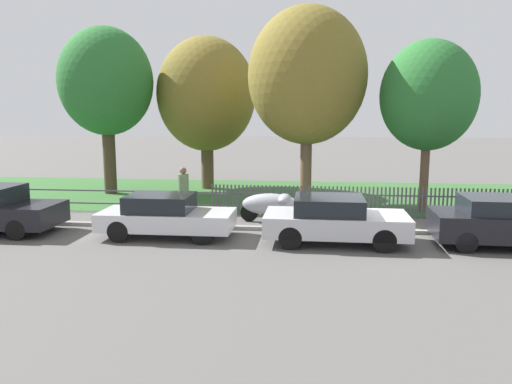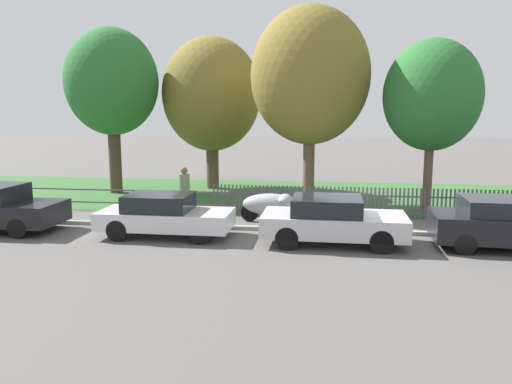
% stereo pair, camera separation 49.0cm
% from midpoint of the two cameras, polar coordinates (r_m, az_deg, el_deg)
% --- Properties ---
extents(ground_plane, '(120.00, 120.00, 0.00)m').
position_cam_midpoint_polar(ground_plane, '(15.75, 14.29, -4.74)').
color(ground_plane, '#565451').
extents(kerb_stone, '(40.33, 0.20, 0.12)m').
position_cam_midpoint_polar(kerb_stone, '(15.84, 14.26, -4.45)').
color(kerb_stone, gray).
rests_on(kerb_stone, ground).
extents(grass_strip, '(40.33, 9.04, 0.01)m').
position_cam_midpoint_polar(grass_strip, '(22.52, 12.37, -0.52)').
color(grass_strip, '#33602D').
rests_on(grass_strip, ground).
extents(park_fence, '(40.33, 0.05, 1.10)m').
position_cam_midpoint_polar(park_fence, '(18.01, 13.52, -1.20)').
color(park_fence, '#4C4C51').
rests_on(park_fence, ground).
extents(parked_car_black_saloon, '(3.95, 1.70, 1.28)m').
position_cam_midpoint_polar(parked_car_black_saloon, '(15.15, -9.54, -2.58)').
color(parked_car_black_saloon, silver).
rests_on(parked_car_black_saloon, ground).
extents(parked_car_navy_estate, '(4.05, 1.93, 1.33)m').
position_cam_midpoint_polar(parked_car_navy_estate, '(14.31, 9.64, -3.15)').
color(parked_car_navy_estate, '#BCBCC1').
rests_on(parked_car_navy_estate, ground).
extents(parked_car_red_compact, '(3.84, 1.99, 1.39)m').
position_cam_midpoint_polar(parked_car_red_compact, '(15.29, 27.17, -3.19)').
color(parked_car_red_compact, black).
rests_on(parked_car_red_compact, ground).
extents(covered_motorcycle, '(2.08, 0.92, 0.98)m').
position_cam_midpoint_polar(covered_motorcycle, '(16.85, 2.74, -1.42)').
color(covered_motorcycle, black).
rests_on(covered_motorcycle, ground).
extents(tree_nearest_kerb, '(4.15, 4.15, 7.43)m').
position_cam_midpoint_polar(tree_nearest_kerb, '(23.71, -15.59, 11.95)').
color(tree_nearest_kerb, '#473828').
rests_on(tree_nearest_kerb, ground).
extents(tree_behind_motorcycle, '(4.69, 4.69, 7.23)m').
position_cam_midpoint_polar(tree_behind_motorcycle, '(24.30, -4.51, 11.02)').
color(tree_behind_motorcycle, brown).
rests_on(tree_behind_motorcycle, ground).
extents(tree_mid_park, '(4.58, 4.58, 7.71)m').
position_cam_midpoint_polar(tree_mid_park, '(19.75, 6.94, 13.00)').
color(tree_mid_park, brown).
rests_on(tree_mid_park, ground).
extents(tree_far_left, '(3.48, 3.48, 6.30)m').
position_cam_midpoint_polar(tree_far_left, '(19.42, 20.19, 10.29)').
color(tree_far_left, brown).
rests_on(tree_far_left, ground).
extents(pedestrian_near_fence, '(0.49, 0.49, 1.85)m').
position_cam_midpoint_polar(pedestrian_near_fence, '(17.29, -7.38, 0.22)').
color(pedestrian_near_fence, slate).
rests_on(pedestrian_near_fence, ground).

